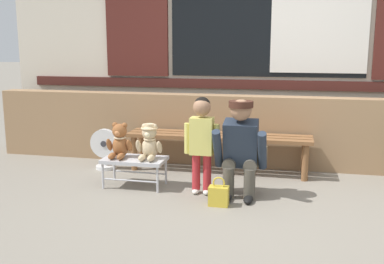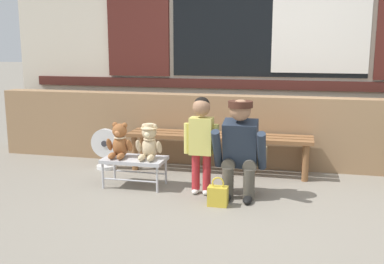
{
  "view_description": "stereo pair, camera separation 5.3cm",
  "coord_description": "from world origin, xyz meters",
  "px_view_note": "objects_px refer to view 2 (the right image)",
  "views": [
    {
      "loc": [
        0.38,
        -3.93,
        1.45
      ],
      "look_at": [
        -0.65,
        0.58,
        0.55
      ],
      "focal_mm": 42.32,
      "sensor_mm": 36.0,
      "label": 1
    },
    {
      "loc": [
        0.43,
        -3.92,
        1.45
      ],
      "look_at": [
        -0.65,
        0.58,
        0.55
      ],
      "focal_mm": 42.32,
      "sensor_mm": 36.0,
      "label": 2
    }
  ],
  "objects_px": {
    "teddy_bear_with_hat": "(149,142)",
    "handbag_on_ground": "(218,196)",
    "child_standing": "(201,135)",
    "adult_crouching": "(241,148)",
    "wooden_bench_long": "(219,140)",
    "floor_fan": "(106,149)",
    "teddy_bear_plain": "(120,142)",
    "small_display_bench": "(135,161)"
  },
  "relations": [
    {
      "from": "small_display_bench",
      "to": "teddy_bear_with_hat",
      "type": "bearing_deg",
      "value": 0.77
    },
    {
      "from": "teddy_bear_plain",
      "to": "child_standing",
      "type": "xyz_separation_m",
      "value": [
        0.88,
        -0.07,
        0.13
      ]
    },
    {
      "from": "wooden_bench_long",
      "to": "handbag_on_ground",
      "type": "xyz_separation_m",
      "value": [
        0.19,
        -1.11,
        -0.28
      ]
    },
    {
      "from": "teddy_bear_plain",
      "to": "floor_fan",
      "type": "xyz_separation_m",
      "value": [
        -0.41,
        0.55,
        -0.23
      ]
    },
    {
      "from": "child_standing",
      "to": "adult_crouching",
      "type": "distance_m",
      "value": 0.4
    },
    {
      "from": "adult_crouching",
      "to": "handbag_on_ground",
      "type": "xyz_separation_m",
      "value": [
        -0.17,
        -0.31,
        -0.38
      ]
    },
    {
      "from": "teddy_bear_with_hat",
      "to": "floor_fan",
      "type": "xyz_separation_m",
      "value": [
        -0.73,
        0.55,
        -0.23
      ]
    },
    {
      "from": "small_display_bench",
      "to": "teddy_bear_with_hat",
      "type": "distance_m",
      "value": 0.26
    },
    {
      "from": "child_standing",
      "to": "handbag_on_ground",
      "type": "bearing_deg",
      "value": -53.93
    },
    {
      "from": "teddy_bear_plain",
      "to": "handbag_on_ground",
      "type": "relative_size",
      "value": 1.34
    },
    {
      "from": "handbag_on_ground",
      "to": "floor_fan",
      "type": "relative_size",
      "value": 0.57
    },
    {
      "from": "wooden_bench_long",
      "to": "handbag_on_ground",
      "type": "height_order",
      "value": "wooden_bench_long"
    },
    {
      "from": "teddy_bear_with_hat",
      "to": "handbag_on_ground",
      "type": "relative_size",
      "value": 1.34
    },
    {
      "from": "wooden_bench_long",
      "to": "teddy_bear_with_hat",
      "type": "xyz_separation_m",
      "value": [
        -0.59,
        -0.73,
        0.1
      ]
    },
    {
      "from": "child_standing",
      "to": "handbag_on_ground",
      "type": "distance_m",
      "value": 0.62
    },
    {
      "from": "teddy_bear_plain",
      "to": "small_display_bench",
      "type": "bearing_deg",
      "value": -0.51
    },
    {
      "from": "child_standing",
      "to": "floor_fan",
      "type": "height_order",
      "value": "child_standing"
    },
    {
      "from": "adult_crouching",
      "to": "handbag_on_ground",
      "type": "height_order",
      "value": "adult_crouching"
    },
    {
      "from": "floor_fan",
      "to": "teddy_bear_with_hat",
      "type": "bearing_deg",
      "value": -37.08
    },
    {
      "from": "wooden_bench_long",
      "to": "teddy_bear_plain",
      "type": "relative_size",
      "value": 5.78
    },
    {
      "from": "teddy_bear_plain",
      "to": "floor_fan",
      "type": "distance_m",
      "value": 0.72
    },
    {
      "from": "adult_crouching",
      "to": "handbag_on_ground",
      "type": "bearing_deg",
      "value": -118.42
    },
    {
      "from": "child_standing",
      "to": "adult_crouching",
      "type": "xyz_separation_m",
      "value": [
        0.39,
        0.0,
        -0.11
      ]
    },
    {
      "from": "teddy_bear_plain",
      "to": "child_standing",
      "type": "bearing_deg",
      "value": -4.83
    },
    {
      "from": "wooden_bench_long",
      "to": "adult_crouching",
      "type": "distance_m",
      "value": 0.88
    },
    {
      "from": "small_display_bench",
      "to": "adult_crouching",
      "type": "xyz_separation_m",
      "value": [
        1.11,
        -0.07,
        0.21
      ]
    },
    {
      "from": "wooden_bench_long",
      "to": "child_standing",
      "type": "relative_size",
      "value": 2.19
    },
    {
      "from": "teddy_bear_with_hat",
      "to": "handbag_on_ground",
      "type": "distance_m",
      "value": 0.95
    },
    {
      "from": "small_display_bench",
      "to": "child_standing",
      "type": "bearing_deg",
      "value": -5.79
    },
    {
      "from": "wooden_bench_long",
      "to": "small_display_bench",
      "type": "bearing_deg",
      "value": -135.75
    },
    {
      "from": "wooden_bench_long",
      "to": "teddy_bear_plain",
      "type": "bearing_deg",
      "value": -141.31
    },
    {
      "from": "child_standing",
      "to": "teddy_bear_with_hat",
      "type": "bearing_deg",
      "value": 172.35
    },
    {
      "from": "small_display_bench",
      "to": "floor_fan",
      "type": "xyz_separation_m",
      "value": [
        -0.57,
        0.55,
        -0.03
      ]
    },
    {
      "from": "adult_crouching",
      "to": "floor_fan",
      "type": "distance_m",
      "value": 1.81
    },
    {
      "from": "wooden_bench_long",
      "to": "handbag_on_ground",
      "type": "relative_size",
      "value": 7.72
    },
    {
      "from": "floor_fan",
      "to": "adult_crouching",
      "type": "bearing_deg",
      "value": -20.46
    },
    {
      "from": "small_display_bench",
      "to": "handbag_on_ground",
      "type": "distance_m",
      "value": 1.03
    },
    {
      "from": "small_display_bench",
      "to": "teddy_bear_plain",
      "type": "bearing_deg",
      "value": 179.49
    },
    {
      "from": "teddy_bear_plain",
      "to": "floor_fan",
      "type": "height_order",
      "value": "teddy_bear_plain"
    },
    {
      "from": "wooden_bench_long",
      "to": "teddy_bear_with_hat",
      "type": "height_order",
      "value": "teddy_bear_with_hat"
    },
    {
      "from": "child_standing",
      "to": "handbag_on_ground",
      "type": "height_order",
      "value": "child_standing"
    },
    {
      "from": "handbag_on_ground",
      "to": "wooden_bench_long",
      "type": "bearing_deg",
      "value": 99.91
    }
  ]
}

